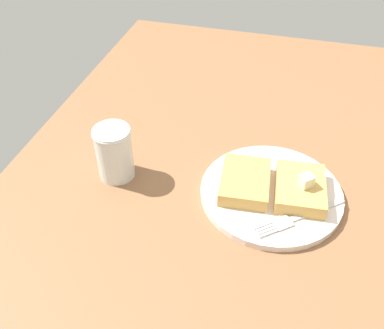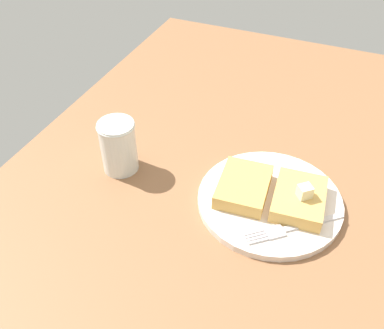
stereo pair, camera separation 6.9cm
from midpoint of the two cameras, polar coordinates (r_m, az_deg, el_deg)
name	(u,v)px [view 2 (the right image)]	position (r cm, az deg, el deg)	size (l,w,h in cm)	color
table_surface	(305,173)	(79.94, 17.32, -1.14)	(100.17, 100.17, 2.30)	brown
plate	(270,200)	(70.76, 13.10, -4.78)	(23.17, 23.17, 1.20)	silver
toast_slice_left	(299,199)	(69.71, 16.88, -4.53)	(7.75, 10.37, 2.45)	tan
toast_slice_middle	(244,186)	(69.65, 9.75, -3.04)	(7.75, 10.37, 2.45)	tan
butter_pat_primary	(305,191)	(67.88, 17.68, -3.58)	(2.02, 1.82, 2.02)	#F0E8B7
fork	(289,228)	(66.57, 15.82, -8.36)	(13.17, 11.39, 0.36)	silver
syrup_jar	(119,148)	(73.36, -7.09, 2.06)	(6.41, 6.41, 9.52)	#3D1605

